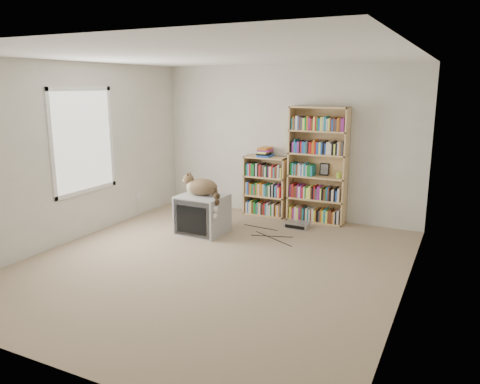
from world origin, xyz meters
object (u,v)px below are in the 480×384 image
at_px(dvd_player, 297,225).
at_px(bookcase_short, 266,188).
at_px(cat, 204,190).
at_px(bookcase_tall, 318,168).
at_px(crt_tv, 203,214).

bearing_deg(dvd_player, bookcase_short, 149.30).
bearing_deg(cat, dvd_player, 29.94).
distance_m(cat, bookcase_tall, 1.91).
distance_m(crt_tv, dvd_player, 1.50).
height_order(crt_tv, dvd_player, crt_tv).
bearing_deg(bookcase_tall, cat, -133.31).
bearing_deg(bookcase_short, bookcase_tall, 0.12).
height_order(bookcase_tall, bookcase_short, bookcase_tall).
distance_m(crt_tv, bookcase_short, 1.43).
bearing_deg(crt_tv, cat, -28.41).
bearing_deg(bookcase_short, cat, -106.41).
bearing_deg(bookcase_short, dvd_player, -32.57).
distance_m(cat, dvd_player, 1.59).
relative_size(bookcase_tall, bookcase_short, 1.84).
relative_size(cat, bookcase_tall, 0.39).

